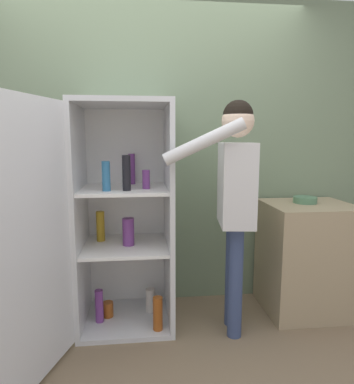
{
  "coord_description": "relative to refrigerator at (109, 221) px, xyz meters",
  "views": [
    {
      "loc": [
        -0.11,
        -1.93,
        1.41
      ],
      "look_at": [
        0.16,
        0.61,
        1.02
      ],
      "focal_mm": 32.0,
      "sensor_mm": 36.0,
      "label": 1
    }
  ],
  "objects": [
    {
      "name": "refrigerator",
      "position": [
        0.0,
        0.0,
        0.0
      ],
      "size": [
        0.96,
        1.3,
        1.68
      ],
      "color": "silver",
      "rests_on": "ground_plane"
    },
    {
      "name": "wall_back",
      "position": [
        0.34,
        0.47,
        0.45
      ],
      "size": [
        7.0,
        0.06,
        2.55
      ],
      "color": "gray",
      "rests_on": "ground_plane"
    },
    {
      "name": "ground_plane",
      "position": [
        0.34,
        -0.51,
        -0.83
      ],
      "size": [
        12.0,
        12.0,
        0.0
      ],
      "primitive_type": "plane",
      "color": "#7A664C"
    },
    {
      "name": "person",
      "position": [
        0.89,
        -0.13,
        0.25
      ],
      "size": [
        0.67,
        0.53,
        1.68
      ],
      "color": "#384770",
      "rests_on": "ground_plane"
    },
    {
      "name": "counter",
      "position": [
        1.58,
        0.12,
        -0.38
      ],
      "size": [
        0.68,
        0.6,
        0.9
      ],
      "color": "tan",
      "rests_on": "ground_plane"
    },
    {
      "name": "bowl",
      "position": [
        1.56,
        0.16,
        0.09
      ],
      "size": [
        0.19,
        0.19,
        0.05
      ],
      "color": "#517F5B",
      "rests_on": "counter"
    }
  ]
}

